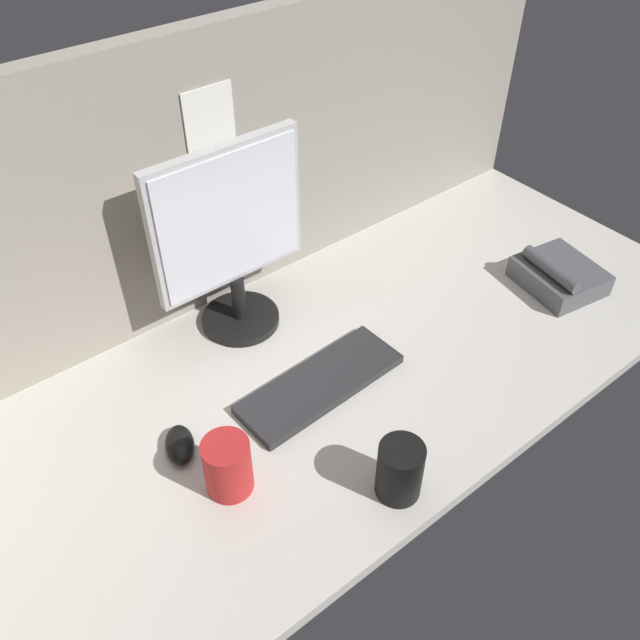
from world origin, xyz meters
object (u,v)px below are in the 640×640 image
mug_red_plastic (228,466)px  desk_phone (558,275)px  monitor (230,236)px  mug_black_travel (400,470)px  mouse (180,445)px  keyboard (320,383)px

mug_red_plastic → desk_phone: (95.40, -1.07, -2.73)cm
monitor → mug_black_travel: size_ratio=3.70×
monitor → desk_phone: size_ratio=2.07×
monitor → desk_phone: monitor is taller
mug_black_travel → mug_red_plastic: bearing=139.8°
monitor → mouse: (-29.69, -24.54, -22.36)cm
keyboard → mug_red_plastic: (-28.23, -8.81, 4.92)cm
mug_red_plastic → monitor: bearing=54.7°
mouse → mug_black_travel: 42.44cm
mouse → mug_black_travel: bearing=-27.0°
mouse → mug_red_plastic: mug_red_plastic is taller
monitor → mug_black_travel: (-2.82, -57.10, -18.02)cm
mouse → desk_phone: bearing=15.5°
mug_black_travel → mug_red_plastic: 30.84cm
mouse → keyboard: bearing=16.5°
mouse → desk_phone: 99.67cm
mug_black_travel → desk_phone: (71.83, 18.83, -2.85)cm
keyboard → mouse: (-31.54, 3.85, 0.70)cm
keyboard → mouse: mouse is taller
mouse → desk_phone: size_ratio=0.45×
mug_black_travel → desk_phone: 74.31cm
keyboard → desk_phone: size_ratio=1.72×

